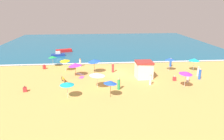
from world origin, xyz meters
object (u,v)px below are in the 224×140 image
beachgoer_7 (171,63)px  beach_umbrella_1 (186,73)px  beachgoer_9 (198,71)px  beach_umbrella_4 (65,60)px  beach_umbrella_6 (67,84)px  beachgoer_3 (113,68)px  beach_umbrella_8 (110,82)px  beachgoer_6 (25,89)px  beach_umbrella_0 (170,59)px  beachgoer_8 (188,78)px  beachgoer_4 (174,78)px  lifeguard_cabana (144,70)px  small_boat_0 (58,54)px  beach_umbrella_7 (52,57)px  beachgoer_1 (200,74)px  parked_bicycle (63,80)px  beachgoer_2 (119,84)px  beach_umbrella_9 (194,60)px  beachgoer_10 (150,80)px  beach_umbrella_3 (97,74)px  beach_umbrella_5 (94,61)px  beachgoer_0 (80,63)px  beachgoer_5 (44,67)px  beach_umbrella_2 (75,65)px  small_boat_1 (64,51)px

beachgoer_7 → beach_umbrella_1: bearing=-99.8°
beachgoer_9 → beach_umbrella_4: bearing=168.4°
beach_umbrella_6 → beachgoer_3: (6.44, 9.83, -1.13)m
beach_umbrella_8 → beachgoer_6: beach_umbrella_8 is taller
beach_umbrella_0 → beach_umbrella_8: beach_umbrella_0 is taller
beachgoer_8 → beachgoer_4: bearing=152.1°
lifeguard_cabana → small_boat_0: 22.34m
beach_umbrella_7 → beachgoer_1: (23.66, -8.91, -1.06)m
parked_bicycle → beachgoer_2: beachgoer_2 is taller
beachgoer_7 → beach_umbrella_6: bearing=-144.8°
beach_umbrella_9 → beachgoer_10: beach_umbrella_9 is taller
beach_umbrella_3 → beach_umbrella_5: beach_umbrella_5 is taller
beachgoer_0 → beachgoer_5: 6.42m
beach_umbrella_9 → beachgoer_8: size_ratio=1.42×
beach_umbrella_0 → beachgoer_10: beach_umbrella_0 is taller
beachgoer_7 → beachgoer_8: bearing=-92.8°
parked_bicycle → beachgoer_6: beachgoer_6 is taller
beach_umbrella_4 → beachgoer_10: (12.93, -7.66, -1.16)m
beach_umbrella_7 → beachgoer_6: (-1.58, -11.53, -1.55)m
beachgoer_1 → beach_umbrella_4: bearing=164.1°
beach_umbrella_2 → beach_umbrella_3: size_ratio=1.21×
beachgoer_3 → beach_umbrella_8: bearing=-96.9°
beach_umbrella_7 → beachgoer_4: 21.69m
beach_umbrella_5 → beachgoer_5: bearing=161.2°
beach_umbrella_3 → beachgoer_5: (-9.31, 9.85, -1.61)m
beach_umbrella_8 → small_boat_1: beach_umbrella_8 is taller
beachgoer_9 → beachgoer_4: bearing=-158.5°
beachgoer_9 → small_boat_0: bearing=147.5°
small_boat_0 → beach_umbrella_5: bearing=-57.7°
beach_umbrella_5 → beach_umbrella_8: bearing=-78.9°
beachgoer_10 → beachgoer_4: bearing=19.0°
beach_umbrella_6 → beachgoer_7: size_ratio=1.51×
beach_umbrella_5 → small_boat_0: (-8.01, 12.66, -1.67)m
beach_umbrella_1 → beach_umbrella_4: 19.60m
beachgoer_5 → beachgoer_7: (23.03, -0.49, 0.40)m
beachgoer_7 → small_boat_0: 24.33m
beach_umbrella_3 → beachgoer_4: size_ratio=2.73×
beach_umbrella_9 → beachgoer_5: (-25.97, 3.51, -1.68)m
parked_bicycle → beachgoer_9: (21.20, 1.01, 0.38)m
beach_umbrella_5 → beachgoer_3: (3.14, 0.10, -1.36)m
beachgoer_5 → beach_umbrella_4: bearing=-22.5°
lifeguard_cabana → beachgoer_7: (6.44, 5.75, -0.60)m
beachgoer_5 → beachgoer_7: beachgoer_7 is taller
beach_umbrella_3 → beach_umbrella_7: (-7.98, 11.11, -0.09)m
beach_umbrella_9 → small_boat_1: size_ratio=0.57×
beachgoer_3 → beachgoer_8: beachgoer_3 is taller
lifeguard_cabana → beach_umbrella_6: bearing=-149.3°
beachgoer_8 → beachgoer_10: size_ratio=0.99×
beachgoer_10 → small_boat_0: (-15.95, 18.92, -0.32)m
beachgoer_6 → beachgoer_1: bearing=5.9°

